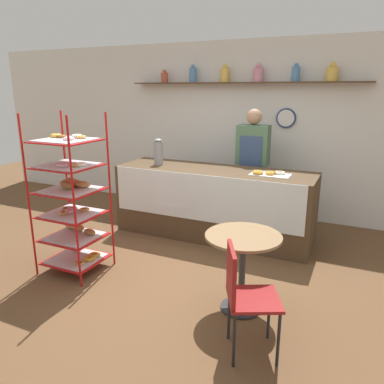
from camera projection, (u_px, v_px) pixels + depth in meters
ground_plane at (178, 267)px, 4.30m from camera, size 14.00×14.00×0.00m
back_wall at (243, 128)px, 5.94m from camera, size 10.00×0.30×2.70m
display_counter at (214, 203)px, 5.12m from camera, size 2.66×0.80×0.94m
pastry_rack at (72, 201)px, 4.06m from camera, size 0.64×0.59×1.75m
person_worker at (252, 164)px, 5.39m from camera, size 0.45×0.23×1.71m
cafe_table at (243, 254)px, 3.35m from camera, size 0.68×0.68×0.73m
cafe_chair at (243, 290)px, 2.78m from camera, size 0.51×0.51×0.87m
coffee_carafe at (158, 152)px, 5.24m from camera, size 0.13×0.13×0.37m
donut_tray_counter at (270, 174)px, 4.64m from camera, size 0.49×0.27×0.05m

